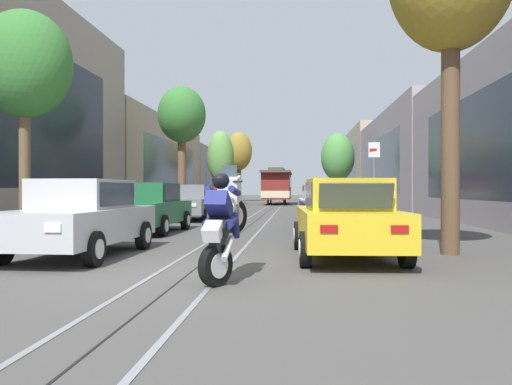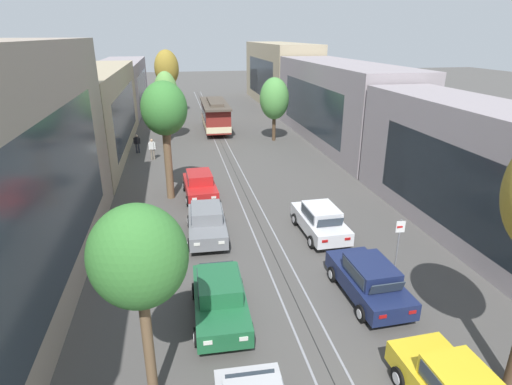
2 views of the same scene
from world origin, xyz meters
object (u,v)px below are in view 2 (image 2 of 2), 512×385
Objects in this scene: street_tree_kerb_left_fourth at (167,69)px; street_sign_post at (398,245)px; parked_car_navy_second_right at (369,280)px; street_tree_kerb_left_second at (164,111)px; parked_car_red_fourth_left at (200,185)px; pedestrian_on_right_pavement at (137,143)px; parked_car_grey_mid_left at (207,222)px; street_tree_kerb_left_mid at (166,96)px; parked_car_green_second_left at (220,298)px; street_tree_kerb_left_near at (138,259)px; pedestrian_on_left_pavement at (152,148)px; cable_car_trolley at (215,116)px; street_tree_kerb_right_second at (274,99)px; parked_car_white_mid_right at (320,220)px.

street_tree_kerb_left_fourth is 2.68× the size of street_sign_post.
street_tree_kerb_left_second is at bearing 121.52° from parked_car_navy_second_right.
street_tree_kerb_left_fourth reaches higher than parked_car_navy_second_right.
parked_car_red_fourth_left is 2.72× the size of pedestrian_on_right_pavement.
parked_car_grey_mid_left is at bearing 131.65° from parked_car_navy_second_right.
street_tree_kerb_left_mid is at bearing 57.91° from pedestrian_on_right_pavement.
street_tree_kerb_left_near is (-2.24, -3.34, 3.73)m from parked_car_green_second_left.
pedestrian_on_left_pavement reaches higher than parked_car_green_second_left.
parked_car_navy_second_right is at bearing -84.73° from cable_car_trolley.
parked_car_navy_second_right is 9.49m from street_tree_kerb_left_near.
street_tree_kerb_left_mid reaches higher than street_tree_kerb_left_near.
parked_car_navy_second_right is 0.74× the size of street_tree_kerb_left_near.
parked_car_green_second_left is 7.30m from street_sign_post.
street_tree_kerb_left_fourth is at bearing 81.40° from pedestrian_on_right_pavement.
parked_car_red_fourth_left is at bearing -120.33° from street_tree_kerb_right_second.
parked_car_navy_second_right is (5.78, 0.10, 0.00)m from parked_car_green_second_left.
parked_car_red_fourth_left is 9.67m from pedestrian_on_left_pavement.
cable_car_trolley is (5.20, 34.06, -2.87)m from street_tree_kerb_left_near.
parked_car_grey_mid_left is 8.59m from parked_car_navy_second_right.
parked_car_grey_mid_left is 0.68× the size of street_tree_kerb_left_mid.
street_tree_kerb_left_near reaches higher than parked_car_white_mid_right.
parked_car_grey_mid_left is 2.71× the size of pedestrian_on_right_pavement.
parked_car_red_fourth_left is 1.01× the size of parked_car_white_mid_right.
street_tree_kerb_left_fourth is 18.81m from pedestrian_on_right_pavement.
cable_car_trolley is at bearing 57.14° from pedestrian_on_left_pavement.
parked_car_red_fourth_left is 0.62× the size of street_tree_kerb_left_second.
street_tree_kerb_left_second is 4.42× the size of pedestrian_on_right_pavement.
street_tree_kerb_left_second reaches higher than parked_car_navy_second_right.
parked_car_navy_second_right is at bearing -156.90° from street_sign_post.
street_tree_kerb_right_second is at bearing 22.05° from pedestrian_on_left_pavement.
street_tree_kerb_left_fourth is 4.57× the size of pedestrian_on_left_pavement.
parked_car_grey_mid_left is 1.50× the size of street_sign_post.
parked_car_green_second_left is 28.08m from street_tree_kerb_left_mid.
parked_car_red_fourth_left is at bearing -70.34° from pedestrian_on_left_pavement.
parked_car_green_second_left and parked_car_red_fourth_left have the same top height.
street_tree_kerb_left_fourth reaches higher than pedestrian_on_left_pavement.
street_sign_post reaches higher than parked_car_red_fourth_left.
street_tree_kerb_left_near is 1.01× the size of street_tree_kerb_right_second.
pedestrian_on_left_pavement reaches higher than parked_car_navy_second_right.
street_tree_kerb_right_second reaches higher than parked_car_navy_second_right.
parked_car_red_fourth_left is at bearing -82.89° from street_tree_kerb_left_mid.
street_tree_kerb_left_mid is (-1.93, 21.30, 3.39)m from parked_car_grey_mid_left.
street_tree_kerb_left_mid is 10.15m from street_tree_kerb_right_second.
parked_car_navy_second_right is 0.61× the size of street_tree_kerb_left_second.
street_tree_kerb_left_second reaches higher than street_sign_post.
parked_car_white_mid_right is 0.68× the size of street_tree_kerb_left_mid.
parked_car_green_second_left is 1.00× the size of parked_car_white_mid_right.
parked_car_grey_mid_left is 5.63m from parked_car_red_fourth_left.
parked_car_white_mid_right is at bearing -96.59° from street_tree_kerb_right_second.
parked_car_white_mid_right is 11.08m from street_tree_kerb_left_second.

